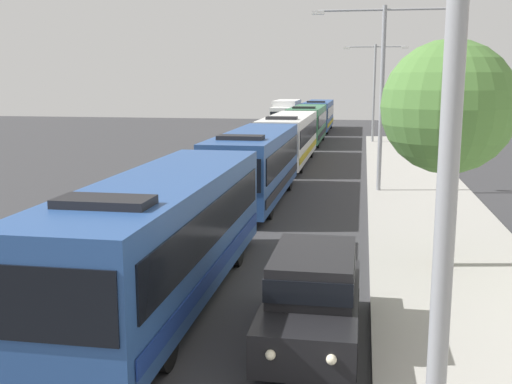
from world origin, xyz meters
TOP-DOWN VIEW (x-y plane):
  - bus_lead at (-1.30, 11.25)m, footprint 2.58×11.35m
  - bus_second_in_line at (-1.30, 23.81)m, footprint 2.58×10.90m
  - bus_middle at (-1.30, 36.27)m, footprint 2.58×12.35m
  - bus_fourth_in_line at (-1.30, 49.01)m, footprint 2.58×10.68m
  - bus_rear at (-1.30, 61.66)m, footprint 2.58×11.81m
  - white_suv at (2.40, 9.48)m, footprint 1.86×4.83m
  - box_truck_oncoming at (-4.60, 61.10)m, footprint 2.35×8.03m
  - streetlamp_near at (4.10, 3.48)m, footprint 5.85×0.28m
  - streetlamp_mid at (4.10, 26.78)m, footprint 6.55×0.28m
  - streetlamp_far at (4.10, 50.07)m, footprint 5.26×0.28m
  - roadside_tree at (5.55, 14.91)m, footprint 3.62×3.62m

SIDE VIEW (x-z plane):
  - white_suv at x=2.40m, z-range 0.08..1.98m
  - bus_fourth_in_line at x=-1.30m, z-range 0.08..3.29m
  - bus_second_in_line at x=-1.30m, z-range 0.08..3.29m
  - bus_lead at x=-1.30m, z-range 0.09..3.30m
  - bus_rear at x=-1.30m, z-range 0.09..3.30m
  - bus_middle at x=-1.30m, z-range 0.09..3.30m
  - box_truck_oncoming at x=-4.60m, z-range 0.14..3.29m
  - roadside_tree at x=5.55m, z-range 1.44..7.69m
  - streetlamp_far at x=4.10m, z-range 1.02..9.00m
  - streetlamp_near at x=4.10m, z-range 1.08..9.59m
  - streetlamp_mid at x=4.10m, z-range 1.13..9.57m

